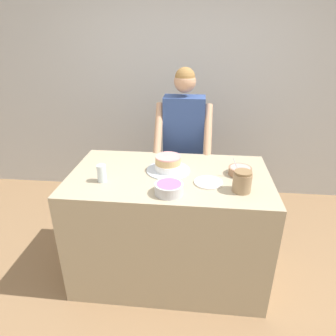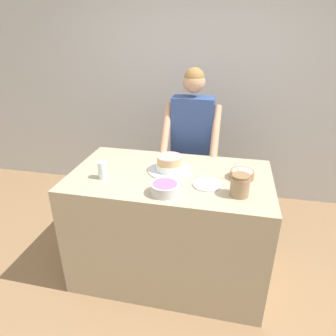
# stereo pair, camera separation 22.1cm
# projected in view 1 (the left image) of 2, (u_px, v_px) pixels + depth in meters

# --- Properties ---
(ground_plane) EXTENTS (14.00, 14.00, 0.00)m
(ground_plane) POSITION_uv_depth(u_px,v_px,m) (164.00, 309.00, 2.29)
(ground_plane) COLOR #93704C
(wall_back) EXTENTS (10.00, 0.05, 2.60)m
(wall_back) POSITION_uv_depth(u_px,v_px,m) (182.00, 89.00, 3.50)
(wall_back) COLOR silver
(wall_back) RESTS_ON ground_plane
(counter) EXTENTS (1.53, 0.87, 0.94)m
(counter) POSITION_uv_depth(u_px,v_px,m) (169.00, 225.00, 2.48)
(counter) COLOR tan
(counter) RESTS_ON ground_plane
(person_baker) EXTENTS (0.52, 0.46, 1.64)m
(person_baker) POSITION_uv_depth(u_px,v_px,m) (184.00, 138.00, 2.88)
(person_baker) COLOR #2D2D38
(person_baker) RESTS_ON ground_plane
(cake) EXTENTS (0.34, 0.34, 0.12)m
(cake) POSITION_uv_depth(u_px,v_px,m) (168.00, 165.00, 2.32)
(cake) COLOR silver
(cake) RESTS_ON counter
(frosting_bowl_pink) EXTENTS (0.17, 0.17, 0.15)m
(frosting_bowl_pink) POSITION_uv_depth(u_px,v_px,m) (240.00, 171.00, 2.27)
(frosting_bowl_pink) COLOR #936B4C
(frosting_bowl_pink) RESTS_ON counter
(frosting_bowl_purple) EXTENTS (0.19, 0.19, 0.07)m
(frosting_bowl_purple) POSITION_uv_depth(u_px,v_px,m) (169.00, 188.00, 2.00)
(frosting_bowl_purple) COLOR silver
(frosting_bowl_purple) RESTS_ON counter
(drinking_glass) EXTENTS (0.07, 0.07, 0.13)m
(drinking_glass) POSITION_uv_depth(u_px,v_px,m) (102.00, 173.00, 2.15)
(drinking_glass) COLOR silver
(drinking_glass) RESTS_ON counter
(ceramic_plate) EXTENTS (0.21, 0.21, 0.01)m
(ceramic_plate) POSITION_uv_depth(u_px,v_px,m) (208.00, 182.00, 2.15)
(ceramic_plate) COLOR white
(ceramic_plate) RESTS_ON counter
(stoneware_jar) EXTENTS (0.13, 0.13, 0.15)m
(stoneware_jar) POSITION_uv_depth(u_px,v_px,m) (242.00, 182.00, 2.02)
(stoneware_jar) COLOR #9E7F5B
(stoneware_jar) RESTS_ON counter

